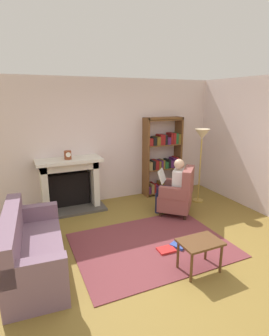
# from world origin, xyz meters

# --- Properties ---
(ground) EXTENTS (14.00, 14.00, 0.00)m
(ground) POSITION_xyz_m (0.00, 0.00, 0.00)
(ground) COLOR olive
(back_wall) EXTENTS (5.60, 0.10, 2.70)m
(back_wall) POSITION_xyz_m (0.00, 2.55, 1.35)
(back_wall) COLOR silver
(back_wall) RESTS_ON ground
(side_wall_right) EXTENTS (0.10, 5.20, 2.70)m
(side_wall_right) POSITION_xyz_m (2.65, 1.25, 1.35)
(side_wall_right) COLOR silver
(side_wall_right) RESTS_ON ground
(area_rug) EXTENTS (2.40, 1.80, 0.01)m
(area_rug) POSITION_xyz_m (0.00, 0.30, 0.01)
(area_rug) COLOR brown
(area_rug) RESTS_ON ground
(fireplace) EXTENTS (1.34, 0.64, 1.10)m
(fireplace) POSITION_xyz_m (-0.89, 2.30, 0.58)
(fireplace) COLOR #4C4742
(fireplace) RESTS_ON ground
(mantel_clock) EXTENTS (0.14, 0.14, 0.17)m
(mantel_clock) POSITION_xyz_m (-0.91, 2.20, 1.18)
(mantel_clock) COLOR brown
(mantel_clock) RESTS_ON fireplace
(bookshelf) EXTENTS (0.92, 0.32, 1.85)m
(bookshelf) POSITION_xyz_m (1.35, 2.33, 0.89)
(bookshelf) COLOR brown
(bookshelf) RESTS_ON ground
(armchair_reading) EXTENTS (0.89, 0.89, 0.97)m
(armchair_reading) POSITION_xyz_m (1.04, 1.14, 0.42)
(armchair_reading) COLOR #331E14
(armchair_reading) RESTS_ON ground
(seated_reader) EXTENTS (0.59, 0.58, 1.14)m
(seated_reader) POSITION_xyz_m (0.95, 1.22, 0.62)
(seated_reader) COLOR white
(seated_reader) RESTS_ON ground
(sofa_floral) EXTENTS (0.85, 1.75, 0.85)m
(sofa_floral) POSITION_xyz_m (-1.78, 0.38, 0.32)
(sofa_floral) COLOR slate
(sofa_floral) RESTS_ON ground
(side_table) EXTENTS (0.56, 0.39, 0.44)m
(side_table) POSITION_xyz_m (0.29, -0.52, 0.37)
(side_table) COLOR brown
(side_table) RESTS_ON ground
(scattered_books) EXTENTS (0.49, 0.28, 0.04)m
(scattered_books) POSITION_xyz_m (0.23, 0.06, 0.03)
(scattered_books) COLOR #334CA5
(scattered_books) RESTS_ON area_rug
(floor_lamp) EXTENTS (0.32, 0.32, 1.64)m
(floor_lamp) POSITION_xyz_m (1.83, 1.53, 1.39)
(floor_lamp) COLOR #B7933F
(floor_lamp) RESTS_ON ground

